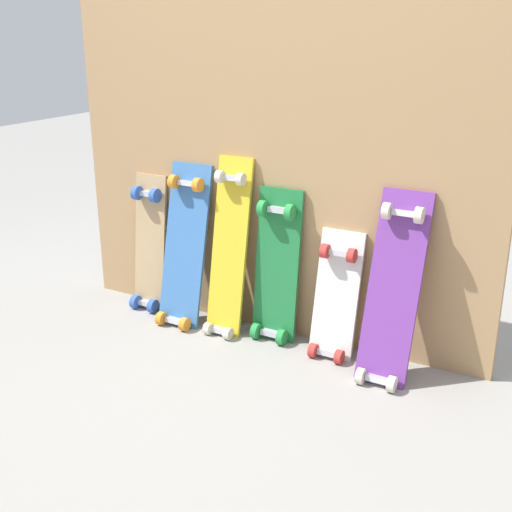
% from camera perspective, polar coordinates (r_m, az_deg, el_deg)
% --- Properties ---
extents(ground_plane, '(12.00, 12.00, 0.00)m').
position_cam_1_polar(ground_plane, '(2.99, 0.66, -6.61)').
color(ground_plane, gray).
extents(plywood_wall_panel, '(1.96, 0.04, 1.51)m').
position_cam_1_polar(plywood_wall_panel, '(2.80, 1.40, 7.92)').
color(plywood_wall_panel, tan).
rests_on(plywood_wall_panel, ground).
extents(skateboard_natural, '(0.17, 0.15, 0.71)m').
position_cam_1_polar(skateboard_natural, '(3.19, -9.23, 0.60)').
color(skateboard_natural, tan).
rests_on(skateboard_natural, ground).
extents(skateboard_blue, '(0.21, 0.24, 0.79)m').
position_cam_1_polar(skateboard_blue, '(3.01, -6.28, 0.27)').
color(skateboard_blue, '#386BAD').
rests_on(skateboard_blue, ground).
extents(skateboard_yellow, '(0.17, 0.22, 0.85)m').
position_cam_1_polar(skateboard_yellow, '(2.89, -2.42, 0.07)').
color(skateboard_yellow, gold).
rests_on(skateboard_yellow, ground).
extents(skateboard_green, '(0.20, 0.15, 0.73)m').
position_cam_1_polar(skateboard_green, '(2.83, 1.77, -1.41)').
color(skateboard_green, '#1E7238').
rests_on(skateboard_green, ground).
extents(skateboard_white, '(0.19, 0.18, 0.59)m').
position_cam_1_polar(skateboard_white, '(2.74, 6.87, -4.05)').
color(skateboard_white, silver).
rests_on(skateboard_white, ground).
extents(skateboard_purple, '(0.20, 0.29, 0.79)m').
position_cam_1_polar(skateboard_purple, '(2.57, 11.70, -3.49)').
color(skateboard_purple, '#6B338C').
rests_on(skateboard_purple, ground).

